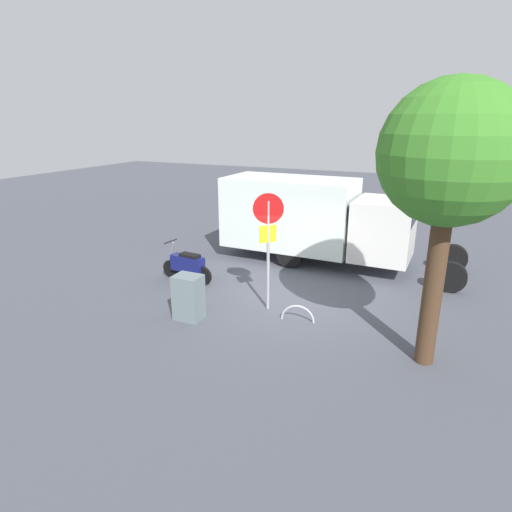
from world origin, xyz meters
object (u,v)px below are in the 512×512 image
street_tree (451,157)px  bike_rack_hoop (297,321)px  box_truck_near (316,217)px  stop_sign (268,234)px  motorcycle (187,265)px  utility_cabinet (188,297)px

street_tree → bike_rack_hoop: bearing=-12.3°
box_truck_near → stop_sign: bearing=-88.4°
motorcycle → utility_cabinet: 2.61m
motorcycle → box_truck_near: bearing=-125.2°
box_truck_near → stop_sign: (-0.04, 4.28, 0.45)m
street_tree → motorcycle: bearing=-14.8°
motorcycle → stop_sign: bearing=170.2°
bike_rack_hoop → utility_cabinet: bearing=21.3°
utility_cabinet → stop_sign: bearing=-139.3°
stop_sign → motorcycle: bearing=-15.4°
bike_rack_hoop → street_tree: bearing=167.7°
street_tree → utility_cabinet: size_ratio=4.85×
motorcycle → bike_rack_hoop: 4.18m
motorcycle → bike_rack_hoop: bearing=168.9°
box_truck_near → utility_cabinet: box_truck_near is taller
stop_sign → bike_rack_hoop: bearing=159.5°
utility_cabinet → bike_rack_hoop: size_ratio=1.34×
motorcycle → bike_rack_hoop: size_ratio=2.13×
box_truck_near → bike_rack_hoop: size_ratio=9.46×
box_truck_near → street_tree: (-3.97, 5.29, 2.54)m
box_truck_near → utility_cabinet: bearing=-104.0°
stop_sign → street_tree: 4.57m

